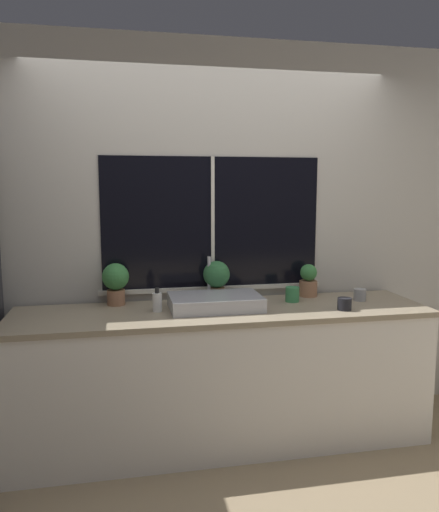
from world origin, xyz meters
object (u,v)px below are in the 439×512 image
(sink, at_px, (215,302))
(potted_plant_center, at_px, (216,277))
(mug_grey, at_px, (360,295))
(potted_plant_right, at_px, (308,281))
(soap_bottle, at_px, (157,302))
(mug_green, at_px, (292,294))
(mug_black, at_px, (344,304))
(potted_plant_left, at_px, (116,281))

(sink, height_order, potted_plant_center, sink)
(mug_grey, bearing_deg, potted_plant_center, 168.06)
(potted_plant_center, height_order, mug_grey, potted_plant_center)
(potted_plant_right, height_order, soap_bottle, potted_plant_right)
(mug_grey, bearing_deg, mug_green, 172.45)
(mug_grey, bearing_deg, sink, -178.40)
(soap_bottle, bearing_deg, mug_black, -9.49)
(potted_plant_left, relative_size, mug_green, 2.76)
(sink, relative_size, mug_black, 6.55)
(potted_plant_center, bearing_deg, potted_plant_right, 0.00)
(mug_green, distance_m, mug_grey, 0.48)
(potted_plant_right, xyz_separation_m, mug_black, (0.08, -0.44, -0.07))
(mug_green, bearing_deg, potted_plant_right, 40.00)
(potted_plant_center, xyz_separation_m, mug_grey, (0.98, -0.21, -0.12))
(potted_plant_center, distance_m, soap_bottle, 0.50)
(potted_plant_left, xyz_separation_m, soap_bottle, (0.26, -0.24, -0.10))
(potted_plant_right, xyz_separation_m, mug_green, (-0.17, -0.14, -0.06))
(sink, height_order, mug_grey, sink)
(potted_plant_left, bearing_deg, mug_black, -16.77)
(potted_plant_left, bearing_deg, mug_green, -6.90)
(potted_plant_center, bearing_deg, potted_plant_left, 180.00)
(potted_plant_center, relative_size, potted_plant_right, 1.19)
(soap_bottle, relative_size, mug_grey, 1.80)
(soap_bottle, height_order, mug_black, soap_bottle)
(sink, xyz_separation_m, mug_green, (0.56, 0.09, 0.01))
(sink, height_order, mug_green, sink)
(mug_green, bearing_deg, sink, -170.74)
(potted_plant_center, bearing_deg, mug_green, -15.92)
(sink, relative_size, potted_plant_center, 2.12)
(potted_plant_right, relative_size, mug_black, 2.60)
(sink, distance_m, potted_plant_right, 0.77)
(mug_black, height_order, mug_green, mug_green)
(mug_black, relative_size, mug_green, 0.88)
(potted_plant_left, xyz_separation_m, mug_grey, (1.67, -0.21, -0.12))
(soap_bottle, relative_size, mug_black, 1.70)
(sink, distance_m, mug_black, 0.84)
(mug_black, height_order, mug_grey, mug_grey)
(potted_plant_right, distance_m, mug_grey, 0.37)
(potted_plant_right, bearing_deg, mug_black, -79.86)
(sink, relative_size, mug_green, 5.77)
(sink, xyz_separation_m, potted_plant_left, (-0.63, 0.24, 0.12))
(potted_plant_center, xyz_separation_m, soap_bottle, (-0.43, -0.24, -0.10))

